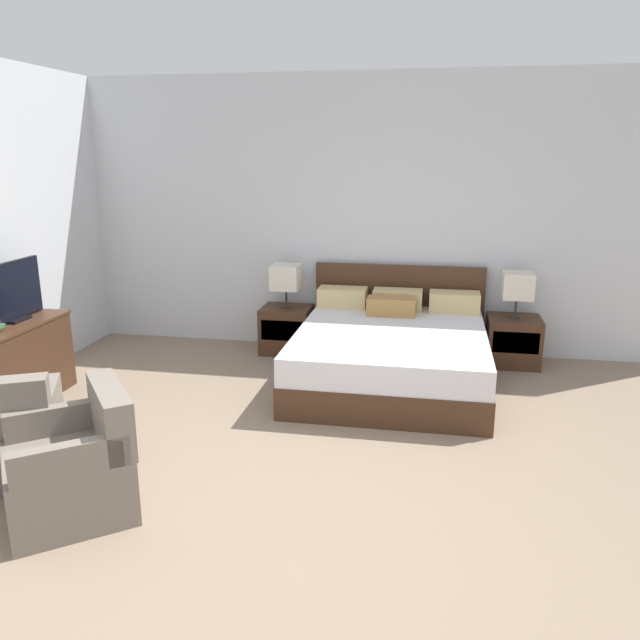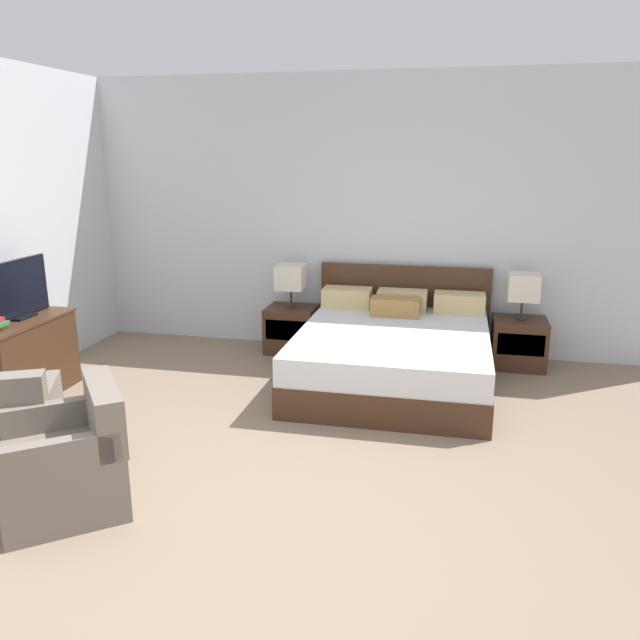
% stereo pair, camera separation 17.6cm
% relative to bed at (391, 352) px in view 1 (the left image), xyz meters
% --- Properties ---
extents(ground_plane, '(11.18, 11.18, 0.00)m').
position_rel_bed_xyz_m(ground_plane, '(-0.51, -2.72, -0.29)').
color(ground_plane, '#84705B').
extents(wall_back, '(7.03, 0.06, 2.89)m').
position_rel_bed_xyz_m(wall_back, '(-0.51, 1.04, 1.16)').
color(wall_back, silver).
rests_on(wall_back, ground).
extents(bed, '(1.79, 2.06, 0.95)m').
position_rel_bed_xyz_m(bed, '(0.00, 0.00, 0.00)').
color(bed, '#422819').
rests_on(bed, ground).
extents(nightstand_left, '(0.52, 0.46, 0.49)m').
position_rel_bed_xyz_m(nightstand_left, '(-1.18, 0.72, -0.04)').
color(nightstand_left, '#422819').
rests_on(nightstand_left, ground).
extents(nightstand_right, '(0.52, 0.46, 0.49)m').
position_rel_bed_xyz_m(nightstand_right, '(1.18, 0.72, -0.04)').
color(nightstand_right, '#422819').
rests_on(nightstand_right, ground).
extents(table_lamp_left, '(0.30, 0.30, 0.46)m').
position_rel_bed_xyz_m(table_lamp_left, '(-1.18, 0.72, 0.53)').
color(table_lamp_left, '#332D28').
rests_on(table_lamp_left, nightstand_left).
extents(table_lamp_right, '(0.30, 0.30, 0.46)m').
position_rel_bed_xyz_m(table_lamp_right, '(1.18, 0.72, 0.53)').
color(table_lamp_right, '#332D28').
rests_on(table_lamp_right, nightstand_right).
extents(dresser, '(0.52, 1.03, 0.71)m').
position_rel_bed_xyz_m(dresser, '(-3.14, -1.09, 0.08)').
color(dresser, '#422819').
rests_on(dresser, ground).
extents(tv, '(0.18, 0.75, 0.51)m').
position_rel_bed_xyz_m(tv, '(-3.14, -1.01, 0.66)').
color(tv, black).
rests_on(tv, dresser).
extents(armchair_by_window, '(0.92, 0.92, 0.76)m').
position_rel_bed_xyz_m(armchair_by_window, '(-2.38, -2.27, -0.00)').
color(armchair_by_window, '#70665B').
rests_on(armchair_by_window, ground).
extents(armchair_companion, '(0.96, 0.96, 0.76)m').
position_rel_bed_xyz_m(armchair_companion, '(-1.69, -2.56, -0.00)').
color(armchair_companion, '#70665B').
rests_on(armchair_companion, ground).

